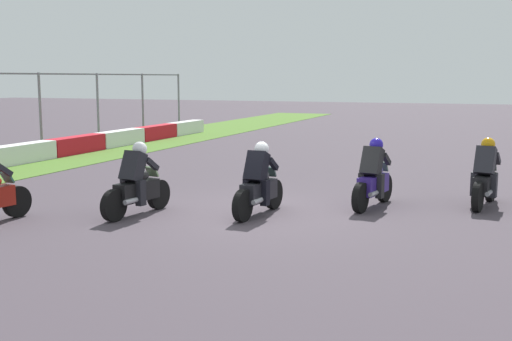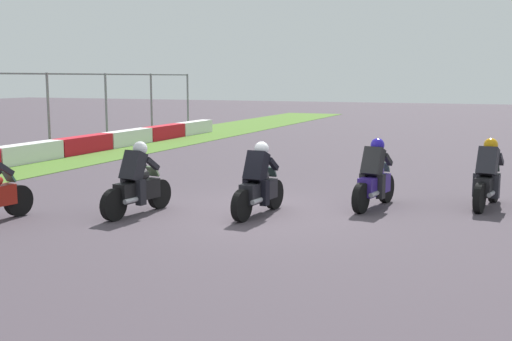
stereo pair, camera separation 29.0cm
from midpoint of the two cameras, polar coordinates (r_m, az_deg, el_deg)
name	(u,v)px [view 2 (the right image)]	position (r m, az deg, el deg)	size (l,w,h in m)	color
ground_plane	(259,213)	(13.36, 0.88, -3.81)	(120.00, 120.00, 0.00)	#453C44
rider_lane_a	(488,179)	(14.75, 20.57, -0.73)	(2.03, 0.61, 1.51)	black
rider_lane_b	(374,179)	(14.04, 11.14, -0.78)	(2.03, 0.62, 1.51)	black
rider_lane_c	(259,185)	(13.04, 0.88, -1.32)	(2.04, 0.57, 1.51)	black
rider_lane_d	(137,185)	(13.29, -9.98, -1.26)	(2.04, 0.60, 1.51)	black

